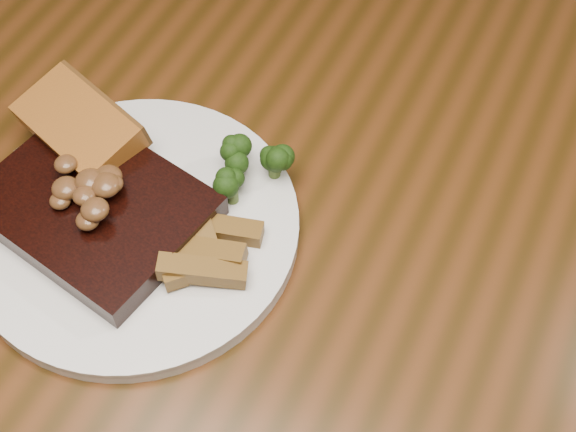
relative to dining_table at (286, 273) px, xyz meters
The scene contains 8 objects.
dining_table is the anchor object (origin of this frame).
plate 0.17m from the dining_table, 149.26° to the right, with size 0.29×0.29×0.01m, color silver.
steak 0.21m from the dining_table, 152.92° to the right, with size 0.19×0.14×0.03m, color black.
steak_bone 0.23m from the dining_table, 136.74° to the right, with size 0.14×0.01×0.02m, color #C5B499.
mushroom_pile 0.22m from the dining_table, 154.84° to the right, with size 0.07×0.07×0.03m, color #57301B, non-canonical shape.
garlic_bread 0.23m from the dining_table, behind, with size 0.12×0.06×0.03m, color #995A1B.
potato_wedges 0.14m from the dining_table, 117.69° to the right, with size 0.10×0.10×0.02m, color brown, non-canonical shape.
broccoli_cluster 0.13m from the dining_table, 168.17° to the left, with size 0.06×0.06×0.04m, color #1A360C, non-canonical shape.
Camera 1 is at (0.18, -0.37, 1.35)m, focal length 50.00 mm.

